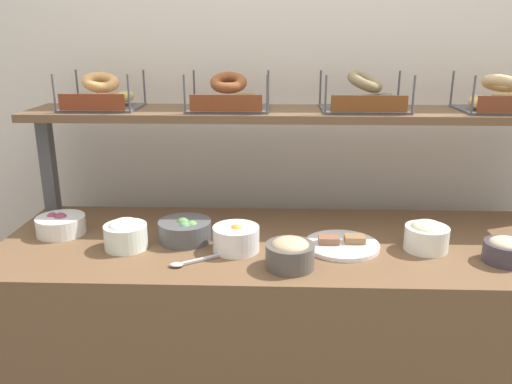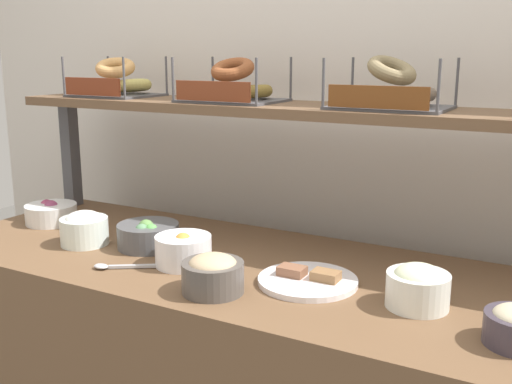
# 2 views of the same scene
# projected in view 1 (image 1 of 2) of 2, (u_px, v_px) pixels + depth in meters

# --- Properties ---
(back_wall) EXTENTS (3.30, 0.06, 2.40)m
(back_wall) POSITION_uv_depth(u_px,v_px,m) (292.00, 119.00, 2.26)
(back_wall) COLOR silver
(back_wall) RESTS_ON ground_plane
(deli_counter) EXTENTS (2.10, 0.70, 0.85)m
(deli_counter) POSITION_uv_depth(u_px,v_px,m) (292.00, 344.00, 1.96)
(deli_counter) COLOR brown
(deli_counter) RESTS_ON ground_plane
(shelf_riser_left) EXTENTS (0.05, 0.05, 0.40)m
(shelf_riser_left) POSITION_uv_depth(u_px,v_px,m) (48.00, 166.00, 2.07)
(shelf_riser_left) COLOR #4C4C51
(shelf_riser_left) RESTS_ON deli_counter
(upper_shelf) EXTENTS (2.06, 0.32, 0.03)m
(upper_shelf) POSITION_uv_depth(u_px,v_px,m) (295.00, 114.00, 1.97)
(upper_shelf) COLOR brown
(upper_shelf) RESTS_ON shelf_riser_left
(bowl_hummus) EXTENTS (0.16, 0.16, 0.10)m
(bowl_hummus) POSITION_uv_depth(u_px,v_px,m) (290.00, 253.00, 1.62)
(bowl_hummus) COLOR #554E49
(bowl_hummus) RESTS_ON deli_counter
(bowl_cream_cheese) EXTENTS (0.15, 0.15, 0.11)m
(bowl_cream_cheese) POSITION_uv_depth(u_px,v_px,m) (126.00, 234.00, 1.76)
(bowl_cream_cheese) COLOR white
(bowl_cream_cheese) RESTS_ON deli_counter
(bowl_fruit_salad) EXTENTS (0.16, 0.16, 0.10)m
(bowl_fruit_salad) POSITION_uv_depth(u_px,v_px,m) (236.00, 238.00, 1.74)
(bowl_fruit_salad) COLOR white
(bowl_fruit_salad) RESTS_ON deli_counter
(bowl_veggie_mix) EXTENTS (0.19, 0.19, 0.09)m
(bowl_veggie_mix) POSITION_uv_depth(u_px,v_px,m) (185.00, 230.00, 1.83)
(bowl_veggie_mix) COLOR #525255
(bowl_veggie_mix) RESTS_ON deli_counter
(bowl_tuna_salad) EXTENTS (0.14, 0.14, 0.08)m
(bowl_tuna_salad) POSITION_uv_depth(u_px,v_px,m) (506.00, 250.00, 1.66)
(bowl_tuna_salad) COLOR #3F3742
(bowl_tuna_salad) RESTS_ON deli_counter
(bowl_beet_salad) EXTENTS (0.18, 0.18, 0.08)m
(bowl_beet_salad) POSITION_uv_depth(u_px,v_px,m) (61.00, 225.00, 1.89)
(bowl_beet_salad) COLOR white
(bowl_beet_salad) RESTS_ON deli_counter
(bowl_scallion_spread) EXTENTS (0.15, 0.15, 0.11)m
(bowl_scallion_spread) POSITION_uv_depth(u_px,v_px,m) (427.00, 235.00, 1.75)
(bowl_scallion_spread) COLOR white
(bowl_scallion_spread) RESTS_ON deli_counter
(serving_plate_white) EXTENTS (0.26, 0.26, 0.04)m
(serving_plate_white) POSITION_uv_depth(u_px,v_px,m) (342.00, 244.00, 1.78)
(serving_plate_white) COLOR white
(serving_plate_white) RESTS_ON deli_counter
(serving_spoon_by_edge) EXTENTS (0.16, 0.11, 0.01)m
(serving_spoon_by_edge) POSITION_uv_depth(u_px,v_px,m) (188.00, 262.00, 1.65)
(serving_spoon_by_edge) COLOR #B7B7BC
(serving_spoon_by_edge) RESTS_ON deli_counter
(bagel_basket_sesame) EXTENTS (0.29, 0.25, 0.14)m
(bagel_basket_sesame) POSITION_uv_depth(u_px,v_px,m) (101.00, 96.00, 1.98)
(bagel_basket_sesame) COLOR #4C4C51
(bagel_basket_sesame) RESTS_ON upper_shelf
(bagel_basket_cinnamon_raisin) EXTENTS (0.31, 0.25, 0.14)m
(bagel_basket_cinnamon_raisin) POSITION_uv_depth(u_px,v_px,m) (228.00, 98.00, 1.96)
(bagel_basket_cinnamon_raisin) COLOR #4C4C51
(bagel_basket_cinnamon_raisin) RESTS_ON upper_shelf
(bagel_basket_poppy) EXTENTS (0.32, 0.27, 0.15)m
(bagel_basket_poppy) POSITION_uv_depth(u_px,v_px,m) (363.00, 98.00, 1.94)
(bagel_basket_poppy) COLOR #4C4C51
(bagel_basket_poppy) RESTS_ON upper_shelf
(bagel_basket_plain) EXTENTS (0.29, 0.25, 0.14)m
(bagel_basket_plain) POSITION_uv_depth(u_px,v_px,m) (499.00, 98.00, 1.92)
(bagel_basket_plain) COLOR #4C4C51
(bagel_basket_plain) RESTS_ON upper_shelf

